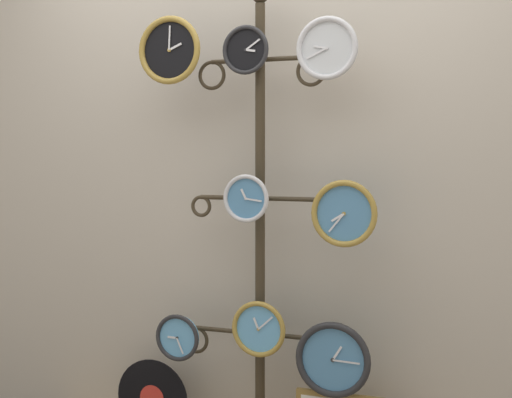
{
  "coord_description": "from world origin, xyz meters",
  "views": [
    {
      "loc": [
        1.06,
        -2.45,
        1.34
      ],
      "look_at": [
        0.0,
        0.36,
        1.16
      ],
      "focal_mm": 50.0,
      "sensor_mm": 36.0,
      "label": 1
    }
  ],
  "objects_px": {
    "clock_top_left": "(170,50)",
    "clock_top_center": "(246,50)",
    "clock_bottom_left": "(178,337)",
    "display_stand": "(260,309)",
    "clock_middle_center": "(246,198)",
    "clock_middle_right": "(344,214)",
    "clock_bottom_right": "(333,360)",
    "vinyl_record": "(152,398)",
    "clock_top_right": "(327,48)",
    "clock_bottom_center": "(259,329)"
  },
  "relations": [
    {
      "from": "clock_top_left",
      "to": "clock_top_center",
      "type": "relative_size",
      "value": 1.42
    },
    {
      "from": "display_stand",
      "to": "clock_bottom_right",
      "type": "height_order",
      "value": "display_stand"
    },
    {
      "from": "clock_bottom_right",
      "to": "vinyl_record",
      "type": "distance_m",
      "value": 0.91
    },
    {
      "from": "clock_bottom_right",
      "to": "vinyl_record",
      "type": "relative_size",
      "value": 0.87
    },
    {
      "from": "vinyl_record",
      "to": "clock_middle_center",
      "type": "bearing_deg",
      "value": -7.03
    },
    {
      "from": "clock_top_center",
      "to": "clock_bottom_left",
      "type": "relative_size",
      "value": 0.99
    },
    {
      "from": "clock_bottom_left",
      "to": "vinyl_record",
      "type": "distance_m",
      "value": 0.36
    },
    {
      "from": "clock_middle_right",
      "to": "clock_bottom_center",
      "type": "relative_size",
      "value": 1.13
    },
    {
      "from": "clock_top_right",
      "to": "clock_bottom_right",
      "type": "distance_m",
      "value": 1.25
    },
    {
      "from": "clock_top_center",
      "to": "clock_middle_right",
      "type": "relative_size",
      "value": 0.76
    },
    {
      "from": "clock_top_left",
      "to": "clock_bottom_left",
      "type": "relative_size",
      "value": 1.4
    },
    {
      "from": "display_stand",
      "to": "vinyl_record",
      "type": "distance_m",
      "value": 0.67
    },
    {
      "from": "clock_top_right",
      "to": "clock_middle_right",
      "type": "relative_size",
      "value": 0.94
    },
    {
      "from": "clock_top_left",
      "to": "clock_bottom_right",
      "type": "xyz_separation_m",
      "value": [
        0.72,
        0.0,
        -1.27
      ]
    },
    {
      "from": "clock_top_left",
      "to": "clock_bottom_center",
      "type": "xyz_separation_m",
      "value": [
        0.39,
        0.03,
        -1.18
      ]
    },
    {
      "from": "clock_top_right",
      "to": "clock_bottom_center",
      "type": "bearing_deg",
      "value": -178.99
    },
    {
      "from": "display_stand",
      "to": "clock_bottom_left",
      "type": "bearing_deg",
      "value": -162.63
    },
    {
      "from": "clock_top_center",
      "to": "vinyl_record",
      "type": "bearing_deg",
      "value": 176.39
    },
    {
      "from": "clock_middle_right",
      "to": "clock_bottom_right",
      "type": "bearing_deg",
      "value": -153.17
    },
    {
      "from": "display_stand",
      "to": "clock_bottom_right",
      "type": "distance_m",
      "value": 0.4
    },
    {
      "from": "display_stand",
      "to": "clock_middle_center",
      "type": "relative_size",
      "value": 10.2
    },
    {
      "from": "clock_top_left",
      "to": "clock_middle_right",
      "type": "distance_m",
      "value": 1.02
    },
    {
      "from": "clock_top_center",
      "to": "clock_bottom_center",
      "type": "distance_m",
      "value": 1.17
    },
    {
      "from": "clock_bottom_left",
      "to": "vinyl_record",
      "type": "xyz_separation_m",
      "value": [
        -0.16,
        0.06,
        -0.31
      ]
    },
    {
      "from": "clock_top_center",
      "to": "clock_bottom_left",
      "type": "bearing_deg",
      "value": -174.11
    },
    {
      "from": "clock_middle_right",
      "to": "clock_bottom_right",
      "type": "height_order",
      "value": "clock_middle_right"
    },
    {
      "from": "clock_top_center",
      "to": "vinyl_record",
      "type": "distance_m",
      "value": 1.61
    },
    {
      "from": "display_stand",
      "to": "clock_middle_center",
      "type": "bearing_deg",
      "value": -101.46
    },
    {
      "from": "clock_top_right",
      "to": "clock_bottom_center",
      "type": "distance_m",
      "value": 1.19
    },
    {
      "from": "clock_middle_right",
      "to": "clock_bottom_right",
      "type": "xyz_separation_m",
      "value": [
        -0.04,
        -0.02,
        -0.59
      ]
    },
    {
      "from": "clock_middle_right",
      "to": "clock_bottom_left",
      "type": "distance_m",
      "value": 0.93
    },
    {
      "from": "clock_bottom_right",
      "to": "clock_middle_center",
      "type": "bearing_deg",
      "value": 179.23
    },
    {
      "from": "clock_top_right",
      "to": "clock_bottom_right",
      "type": "xyz_separation_m",
      "value": [
        0.04,
        -0.03,
        -1.25
      ]
    },
    {
      "from": "vinyl_record",
      "to": "clock_top_left",
      "type": "bearing_deg",
      "value": -26.6
    },
    {
      "from": "clock_top_left",
      "to": "clock_top_center",
      "type": "height_order",
      "value": "clock_top_left"
    },
    {
      "from": "clock_middle_center",
      "to": "clock_middle_right",
      "type": "distance_m",
      "value": 0.42
    },
    {
      "from": "clock_top_center",
      "to": "vinyl_record",
      "type": "xyz_separation_m",
      "value": [
        -0.47,
        0.03,
        -1.54
      ]
    },
    {
      "from": "clock_top_center",
      "to": "clock_middle_right",
      "type": "xyz_separation_m",
      "value": [
        0.43,
        -0.02,
        -0.67
      ]
    },
    {
      "from": "clock_middle_right",
      "to": "clock_bottom_right",
      "type": "relative_size",
      "value": 0.87
    },
    {
      "from": "display_stand",
      "to": "clock_top_center",
      "type": "height_order",
      "value": "display_stand"
    },
    {
      "from": "clock_middle_center",
      "to": "clock_bottom_left",
      "type": "height_order",
      "value": "clock_middle_center"
    },
    {
      "from": "clock_top_right",
      "to": "clock_middle_right",
      "type": "height_order",
      "value": "clock_top_right"
    },
    {
      "from": "clock_top_right",
      "to": "clock_bottom_left",
      "type": "distance_m",
      "value": 1.39
    },
    {
      "from": "clock_middle_center",
      "to": "clock_top_left",
      "type": "bearing_deg",
      "value": -178.36
    },
    {
      "from": "display_stand",
      "to": "clock_top_right",
      "type": "distance_m",
      "value": 1.14
    },
    {
      "from": "clock_top_right",
      "to": "vinyl_record",
      "type": "height_order",
      "value": "clock_top_right"
    },
    {
      "from": "clock_bottom_right",
      "to": "clock_top_left",
      "type": "bearing_deg",
      "value": -179.62
    },
    {
      "from": "clock_top_left",
      "to": "clock_middle_center",
      "type": "distance_m",
      "value": 0.72
    },
    {
      "from": "display_stand",
      "to": "clock_bottom_right",
      "type": "xyz_separation_m",
      "value": [
        0.35,
        -0.11,
        -0.16
      ]
    },
    {
      "from": "clock_bottom_left",
      "to": "clock_bottom_right",
      "type": "bearing_deg",
      "value": -0.27
    }
  ]
}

